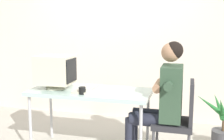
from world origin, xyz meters
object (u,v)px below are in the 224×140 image
at_px(desk, 90,95).
at_px(desk_mug, 82,91).
at_px(office_chair, 179,118).
at_px(potted_plant, 224,123).
at_px(person_seated, 162,97).
at_px(crt_monitor, 55,70).
at_px(keyboard, 86,88).

height_order(desk, desk_mug, desk_mug).
bearing_deg(office_chair, potted_plant, 46.67).
bearing_deg(desk_mug, office_chair, 8.70).
distance_m(desk, person_seated, 0.84).
relative_size(crt_monitor, office_chair, 0.46).
bearing_deg(crt_monitor, potted_plant, 15.32).
relative_size(desk, person_seated, 1.06).
relative_size(desk, desk_mug, 16.39).
bearing_deg(potted_plant, desk, -161.84).
relative_size(office_chair, desk_mug, 10.68).
bearing_deg(keyboard, desk, -5.78).
bearing_deg(desk, keyboard, 174.22).
height_order(person_seated, potted_plant, person_seated).
relative_size(potted_plant, desk_mug, 8.55).
bearing_deg(desk, crt_monitor, -175.68).
distance_m(desk, office_chair, 1.04).
height_order(crt_monitor, person_seated, person_seated).
height_order(office_chair, desk_mug, office_chair).
distance_m(keyboard, potted_plant, 1.74).
distance_m(crt_monitor, potted_plant, 2.15).
bearing_deg(desk, desk_mug, -95.36).
relative_size(desk, potted_plant, 1.92).
height_order(crt_monitor, desk_mug, crt_monitor).
height_order(crt_monitor, keyboard, crt_monitor).
xyz_separation_m(office_chair, person_seated, (-0.19, -0.00, 0.21)).
bearing_deg(desk, potted_plant, 18.16).
xyz_separation_m(keyboard, office_chair, (1.08, -0.05, -0.25)).
distance_m(office_chair, potted_plant, 0.79).
distance_m(desk, potted_plant, 1.67).
bearing_deg(potted_plant, desk_mug, -155.56).
height_order(person_seated, desk_mug, person_seated).
xyz_separation_m(keyboard, desk_mug, (0.03, -0.21, 0.03)).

